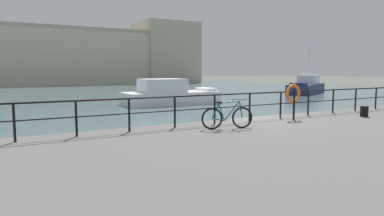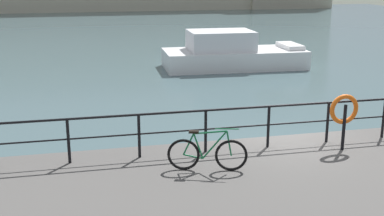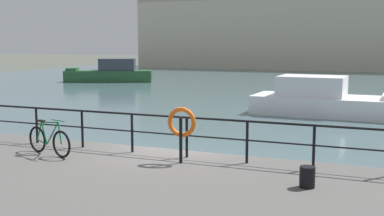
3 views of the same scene
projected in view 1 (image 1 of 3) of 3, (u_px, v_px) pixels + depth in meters
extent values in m
plane|color=#4C5147|center=(252.00, 134.00, 14.45)|extent=(240.00, 240.00, 0.00)
cube|color=#476066|center=(85.00, 93.00, 40.46)|extent=(80.00, 60.00, 0.01)
cube|color=#C1B79E|center=(49.00, 58.00, 63.76)|extent=(59.32, 10.11, 9.74)
cube|color=#B2A891|center=(166.00, 53.00, 75.42)|extent=(11.72, 11.12, 12.79)
cube|color=#A49C86|center=(52.00, 27.00, 59.10)|extent=(59.32, 0.60, 0.70)
cube|color=white|center=(171.00, 98.00, 27.10)|extent=(7.52, 3.26, 0.96)
cube|color=silver|center=(162.00, 85.00, 26.64)|extent=(3.41, 2.56, 1.02)
cube|color=white|center=(206.00, 89.00, 28.48)|extent=(0.97, 2.11, 0.24)
cube|color=navy|center=(306.00, 89.00, 39.62)|extent=(8.41, 6.02, 1.09)
cube|color=silver|center=(308.00, 79.00, 40.23)|extent=(3.19, 3.00, 1.01)
cube|color=navy|center=(298.00, 84.00, 36.61)|extent=(1.67, 1.94, 0.24)
cylinder|color=silver|center=(309.00, 59.00, 39.97)|extent=(0.10, 0.10, 3.65)
cylinder|color=black|center=(14.00, 123.00, 9.27)|extent=(0.07, 0.07, 1.05)
cylinder|color=black|center=(76.00, 119.00, 10.07)|extent=(0.07, 0.07, 1.05)
cylinder|color=black|center=(129.00, 115.00, 10.87)|extent=(0.07, 0.07, 1.05)
cylinder|color=black|center=(175.00, 112.00, 11.68)|extent=(0.07, 0.07, 1.05)
cylinder|color=black|center=(215.00, 109.00, 12.48)|extent=(0.07, 0.07, 1.05)
cylinder|color=black|center=(250.00, 107.00, 13.28)|extent=(0.07, 0.07, 1.05)
cylinder|color=black|center=(281.00, 105.00, 14.08)|extent=(0.07, 0.07, 1.05)
cylinder|color=black|center=(308.00, 103.00, 14.88)|extent=(0.07, 0.07, 1.05)
cylinder|color=black|center=(333.00, 101.00, 15.68)|extent=(0.07, 0.07, 1.05)
cylinder|color=black|center=(356.00, 100.00, 16.48)|extent=(0.07, 0.07, 1.05)
cylinder|color=black|center=(376.00, 99.00, 17.28)|extent=(0.07, 0.07, 1.05)
cylinder|color=black|center=(281.00, 92.00, 14.02)|extent=(22.58, 0.06, 0.06)
cylinder|color=black|center=(281.00, 104.00, 14.07)|extent=(22.58, 0.04, 0.04)
torus|color=black|center=(242.00, 118.00, 11.51)|extent=(0.71, 0.25, 0.72)
torus|color=black|center=(212.00, 119.00, 11.26)|extent=(0.71, 0.25, 0.72)
cylinder|color=#146638|center=(232.00, 111.00, 11.40)|extent=(0.54, 0.18, 0.66)
cylinder|color=#146638|center=(222.00, 112.00, 11.32)|extent=(0.23, 0.10, 0.58)
cylinder|color=#146638|center=(229.00, 102.00, 11.35)|extent=(0.71, 0.23, 0.11)
cylinder|color=#146638|center=(218.00, 120.00, 11.32)|extent=(0.43, 0.15, 0.12)
cylinder|color=#146638|center=(215.00, 111.00, 11.26)|extent=(0.26, 0.11, 0.51)
cylinder|color=#146638|center=(241.00, 109.00, 11.47)|extent=(0.14, 0.07, 0.57)
cube|color=black|center=(219.00, 102.00, 11.26)|extent=(0.24, 0.15, 0.05)
cylinder|color=#146638|center=(239.00, 99.00, 11.42)|extent=(0.51, 0.17, 0.02)
cylinder|color=black|center=(364.00, 111.00, 14.48)|extent=(0.32, 0.32, 0.44)
cylinder|color=black|center=(294.00, 105.00, 13.59)|extent=(0.08, 0.08, 1.15)
torus|color=orange|center=(293.00, 93.00, 13.59)|extent=(0.75, 0.11, 0.75)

